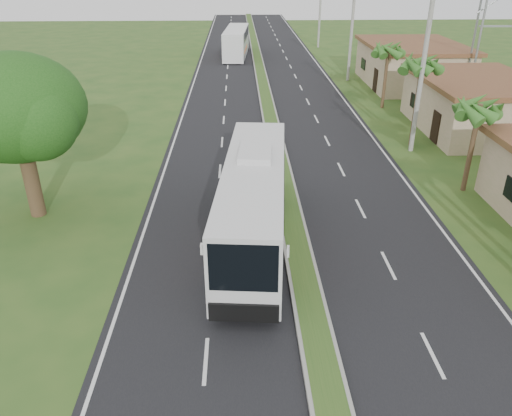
{
  "coord_description": "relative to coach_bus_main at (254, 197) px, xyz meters",
  "views": [
    {
      "loc": [
        -2.38,
        -11.49,
        11.04
      ],
      "look_at": [
        -1.72,
        6.73,
        1.8
      ],
      "focal_mm": 35.0,
      "sensor_mm": 36.0,
      "label": 1
    }
  ],
  "objects": [
    {
      "name": "utility_pole_d",
      "position": [
        10.3,
        50.81,
        3.35
      ],
      "size": [
        1.6,
        0.28,
        10.5
      ],
      "color": "gray",
      "rests_on": "ground"
    },
    {
      "name": "road_asphalt",
      "position": [
        1.8,
        12.81,
        -2.06
      ],
      "size": [
        14.0,
        160.0,
        0.02
      ],
      "primitive_type": "cube",
      "color": "black",
      "rests_on": "ground"
    },
    {
      "name": "utility_pole_b",
      "position": [
        10.27,
        10.81,
        4.19
      ],
      "size": [
        3.2,
        0.28,
        12.0
      ],
      "color": "gray",
      "rests_on": "ground"
    },
    {
      "name": "shop_far",
      "position": [
        15.8,
        28.81,
        -0.14
      ],
      "size": [
        8.6,
        11.6,
        3.82
      ],
      "color": "tan",
      "rests_on": "ground"
    },
    {
      "name": "shop_mid",
      "position": [
        15.8,
        14.81,
        -0.21
      ],
      "size": [
        7.6,
        10.6,
        3.67
      ],
      "color": "tan",
      "rests_on": "ground"
    },
    {
      "name": "lane_edge_right",
      "position": [
        8.5,
        12.81,
        -2.07
      ],
      "size": [
        0.12,
        160.0,
        0.01
      ],
      "primitive_type": "cube",
      "color": "silver",
      "rests_on": "ground"
    },
    {
      "name": "coach_bus_far",
      "position": [
        -0.71,
        44.48,
        -0.23
      ],
      "size": [
        3.25,
        11.31,
        3.25
      ],
      "rotation": [
        0.0,
        0.0,
        -0.07
      ],
      "color": "white",
      "rests_on": "ground"
    },
    {
      "name": "palm_verge_d",
      "position": [
        11.1,
        20.81,
        2.48
      ],
      "size": [
        2.4,
        2.4,
        5.25
      ],
      "color": "#473321",
      "rests_on": "ground"
    },
    {
      "name": "median_strip",
      "position": [
        1.8,
        12.81,
        -1.97
      ],
      "size": [
        1.2,
        160.0,
        0.18
      ],
      "color": "gray",
      "rests_on": "ground"
    },
    {
      "name": "coach_bus_main",
      "position": [
        0.0,
        0.0,
        0.0
      ],
      "size": [
        3.44,
        11.81,
        3.77
      ],
      "rotation": [
        0.0,
        0.0,
        -0.09
      ],
      "color": "silver",
      "rests_on": "ground"
    },
    {
      "name": "lane_edge_left",
      "position": [
        -4.9,
        12.81,
        -2.07
      ],
      "size": [
        0.12,
        160.0,
        0.01
      ],
      "primitive_type": "cube",
      "color": "silver",
      "rests_on": "ground"
    },
    {
      "name": "motorcyclist",
      "position": [
        -0.2,
        2.7,
        -1.26
      ],
      "size": [
        1.74,
        1.06,
        2.25
      ],
      "rotation": [
        0.0,
        0.0,
        0.37
      ],
      "color": "black",
      "rests_on": "ground"
    },
    {
      "name": "shade_tree",
      "position": [
        -10.32,
        2.83,
        2.96
      ],
      "size": [
        6.3,
        6.0,
        7.54
      ],
      "color": "#473321",
      "rests_on": "ground"
    },
    {
      "name": "utility_pole_c",
      "position": [
        10.3,
        30.81,
        3.6
      ],
      "size": [
        1.6,
        0.28,
        11.0
      ],
      "color": "gray",
      "rests_on": "ground"
    },
    {
      "name": "ground",
      "position": [
        1.8,
        -7.19,
        -2.07
      ],
      "size": [
        180.0,
        180.0,
        0.0
      ],
      "primitive_type": "plane",
      "color": "#2C501D",
      "rests_on": "ground"
    },
    {
      "name": "palm_verge_c",
      "position": [
        10.6,
        11.81,
        3.05
      ],
      "size": [
        2.4,
        2.4,
        5.85
      ],
      "color": "#473321",
      "rests_on": "ground"
    },
    {
      "name": "palm_verge_b",
      "position": [
        11.2,
        4.81,
        2.29
      ],
      "size": [
        2.4,
        2.4,
        5.05
      ],
      "color": "#473321",
      "rests_on": "ground"
    }
  ]
}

